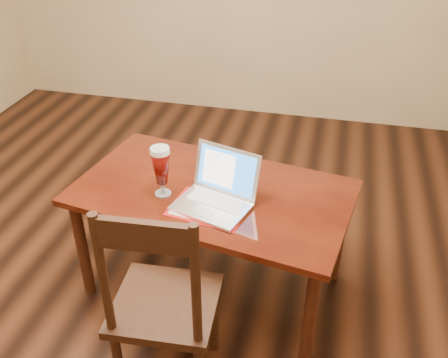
# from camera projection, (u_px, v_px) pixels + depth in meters

# --- Properties ---
(ground) EXTENTS (5.00, 5.00, 0.00)m
(ground) POSITION_uv_depth(u_px,v_px,m) (143.00, 276.00, 3.05)
(ground) COLOR black
(ground) RESTS_ON ground
(dining_table) EXTENTS (1.56, 1.03, 0.95)m
(dining_table) POSITION_uv_depth(u_px,v_px,m) (211.00, 201.00, 2.67)
(dining_table) COLOR #491709
(dining_table) RESTS_ON ground
(dining_chair) EXTENTS (0.49, 0.47, 1.08)m
(dining_chair) POSITION_uv_depth(u_px,v_px,m) (163.00, 305.00, 2.18)
(dining_chair) COLOR black
(dining_chair) RESTS_ON ground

